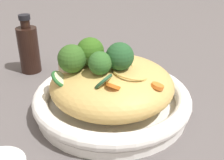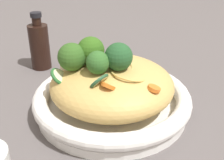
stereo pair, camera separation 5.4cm
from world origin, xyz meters
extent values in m
plane|color=#56504F|center=(0.00, 0.00, 0.00)|extent=(3.00, 3.00, 0.00)
cylinder|color=white|center=(0.00, 0.00, 0.01)|extent=(0.29, 0.29, 0.02)
torus|color=white|center=(0.00, 0.00, 0.03)|extent=(0.31, 0.31, 0.03)
ellipsoid|color=tan|center=(0.00, 0.00, 0.06)|extent=(0.24, 0.24, 0.09)
torus|color=tan|center=(0.04, 0.01, 0.10)|extent=(0.07, 0.07, 0.02)
torus|color=tan|center=(0.01, 0.01, 0.09)|extent=(0.07, 0.07, 0.02)
torus|color=tan|center=(0.02, 0.04, 0.09)|extent=(0.05, 0.06, 0.02)
torus|color=tan|center=(0.01, 0.00, 0.10)|extent=(0.09, 0.09, 0.02)
cone|color=#9EC270|center=(-0.03, -0.03, 0.10)|extent=(0.03, 0.03, 0.02)
sphere|color=#315D19|center=(-0.03, -0.03, 0.13)|extent=(0.07, 0.07, 0.05)
cone|color=#A4BD72|center=(0.02, -0.04, 0.10)|extent=(0.02, 0.02, 0.02)
sphere|color=#305F26|center=(0.02, -0.04, 0.12)|extent=(0.04, 0.04, 0.04)
cone|color=#A1B572|center=(-0.02, -0.03, 0.10)|extent=(0.02, 0.02, 0.01)
sphere|color=#304E1D|center=(-0.02, -0.03, 0.12)|extent=(0.04, 0.04, 0.04)
cone|color=#9FC07C|center=(-0.05, -0.01, 0.10)|extent=(0.02, 0.02, 0.02)
sphere|color=#2C5924|center=(-0.05, -0.01, 0.12)|extent=(0.05, 0.05, 0.03)
cone|color=#A3BB6D|center=(-0.03, -0.07, 0.09)|extent=(0.03, 0.03, 0.02)
sphere|color=#31591F|center=(-0.03, -0.07, 0.12)|extent=(0.07, 0.07, 0.05)
cone|color=#99C479|center=(0.02, 0.00, 0.10)|extent=(0.03, 0.03, 0.01)
sphere|color=#224F27|center=(0.02, 0.00, 0.12)|extent=(0.07, 0.07, 0.05)
cylinder|color=orange|center=(-0.03, 0.01, 0.10)|extent=(0.03, 0.03, 0.01)
cylinder|color=orange|center=(0.09, 0.03, 0.09)|extent=(0.03, 0.03, 0.01)
cylinder|color=orange|center=(0.06, -0.04, 0.10)|extent=(0.03, 0.03, 0.02)
cylinder|color=orange|center=(-0.10, 0.02, 0.08)|extent=(0.03, 0.03, 0.02)
cylinder|color=beige|center=(0.04, -0.05, 0.10)|extent=(0.04, 0.04, 0.03)
torus|color=#254F2F|center=(0.04, -0.05, 0.10)|extent=(0.04, 0.05, 0.03)
cylinder|color=beige|center=(-0.03, -0.09, 0.09)|extent=(0.04, 0.04, 0.03)
torus|color=#245A27|center=(-0.03, -0.09, 0.09)|extent=(0.05, 0.05, 0.03)
cube|color=#C7BC87|center=(-0.04, -0.04, 0.10)|extent=(0.02, 0.03, 0.02)
cube|color=#CCB38D|center=(-0.05, -0.06, 0.10)|extent=(0.03, 0.03, 0.02)
cylinder|color=black|center=(-0.27, -0.06, 0.06)|extent=(0.05, 0.05, 0.11)
cylinder|color=black|center=(-0.27, -0.06, 0.13)|extent=(0.02, 0.02, 0.02)
cylinder|color=black|center=(-0.27, -0.06, 0.14)|extent=(0.03, 0.03, 0.01)
camera|label=1|loc=(0.39, -0.28, 0.32)|focal=45.45mm
camera|label=2|loc=(0.42, -0.24, 0.32)|focal=45.45mm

